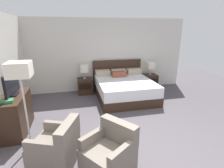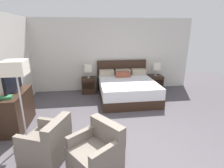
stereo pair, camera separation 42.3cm
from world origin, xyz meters
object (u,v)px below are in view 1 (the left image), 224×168
table_lamp_right (151,66)px  floor_lamp (20,75)px  nightstand_left (85,86)px  tv (12,84)px  armchair_by_window (57,147)px  nightstand_right (150,81)px  dresser (16,113)px  book_blue_cover (6,101)px  armchair_companion (110,153)px  bed (124,88)px  table_lamp_left (84,69)px  book_red_cover (7,102)px

table_lamp_right → floor_lamp: bearing=-143.6°
nightstand_left → table_lamp_right: (2.45, 0.00, 0.61)m
tv → armchair_by_window: bearing=-53.8°
nightstand_left → nightstand_right: bearing=0.0°
dresser → armchair_by_window: size_ratio=1.29×
book_blue_cover → floor_lamp: floor_lamp is taller
nightstand_right → floor_lamp: size_ratio=0.33×
dresser → armchair_companion: 2.33m
armchair_by_window → armchair_companion: bearing=-23.1°
dresser → book_blue_cover: bearing=-92.0°
tv → floor_lamp: 0.87m
tv → book_blue_cover: bearing=-92.0°
floor_lamp → book_blue_cover: bearing=144.9°
nightstand_right → armchair_by_window: 4.58m
table_lamp_right → book_blue_cover: table_lamp_right is taller
bed → floor_lamp: (-2.50, -2.06, 1.09)m
bed → floor_lamp: 3.42m
table_lamp_right → tv: size_ratio=0.54×
nightstand_right → floor_lamp: floor_lamp is taller
bed → floor_lamp: floor_lamp is taller
table_lamp_left → dresser: (-1.65, -2.11, -0.45)m
armchair_companion → floor_lamp: 1.98m
bed → nightstand_left: size_ratio=3.66×
book_red_cover → nightstand_right: bearing=31.0°
nightstand_left → floor_lamp: floor_lamp is taller
bed → armchair_companion: bed is taller
table_lamp_left → floor_lamp: 3.07m
book_blue_cover → armchair_by_window: bearing=-41.4°
nightstand_right → book_blue_cover: 4.84m
armchair_by_window → nightstand_right: bearing=45.8°
nightstand_left → table_lamp_left: (-0.00, 0.00, 0.61)m
table_lamp_left → book_red_cover: size_ratio=2.19×
table_lamp_left → book_blue_cover: bearing=-123.9°
armchair_by_window → book_red_cover: bearing=138.2°
bed → book_red_cover: size_ratio=9.13×
book_blue_cover → floor_lamp: (0.39, -0.28, 0.54)m
table_lamp_left → tv: bearing=-128.9°
book_red_cover → book_blue_cover: (-0.01, 0.00, 0.03)m
bed → nightstand_right: bearing=29.1°
table_lamp_right → armchair_by_window: (-3.20, -3.28, -0.60)m
table_lamp_left → table_lamp_right: bearing=0.0°
nightstand_left → table_lamp_right: bearing=0.0°
tv → armchair_companion: 2.49m
armchair_companion → nightstand_left: bearing=91.5°
nightstand_left → tv: 2.75m
armchair_by_window → floor_lamp: size_ratio=0.54×
book_red_cover → floor_lamp: 0.74m
bed → table_lamp_right: size_ratio=4.18×
book_red_cover → tv: bearing=89.6°
dresser → armchair_companion: size_ratio=1.21×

